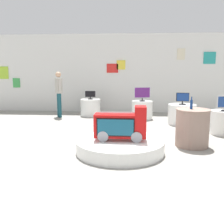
% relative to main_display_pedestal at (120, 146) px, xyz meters
% --- Properties ---
extents(ground_plane, '(30.00, 30.00, 0.00)m').
position_rel_main_display_pedestal_xyz_m(ground_plane, '(-0.18, 0.13, -0.13)').
color(ground_plane, gray).
extents(back_wall_display, '(11.90, 0.13, 3.13)m').
position_rel_main_display_pedestal_xyz_m(back_wall_display, '(-0.19, 5.33, 1.44)').
color(back_wall_display, silver).
rests_on(back_wall_display, ground).
extents(main_display_pedestal, '(1.81, 1.81, 0.26)m').
position_rel_main_display_pedestal_xyz_m(main_display_pedestal, '(0.00, 0.00, 0.00)').
color(main_display_pedestal, silver).
rests_on(main_display_pedestal, ground).
extents(novelty_firetruck_tv, '(1.05, 0.42, 0.71)m').
position_rel_main_display_pedestal_xyz_m(novelty_firetruck_tv, '(0.02, -0.01, 0.42)').
color(novelty_firetruck_tv, gray).
rests_on(novelty_firetruck_tv, main_display_pedestal).
extents(display_pedestal_left_rear, '(0.73, 0.73, 0.63)m').
position_rel_main_display_pedestal_xyz_m(display_pedestal_left_rear, '(0.63, 3.81, 0.18)').
color(display_pedestal_left_rear, silver).
rests_on(display_pedestal_left_rear, ground).
extents(tv_on_left_rear, '(0.58, 0.20, 0.49)m').
position_rel_main_display_pedestal_xyz_m(tv_on_left_rear, '(0.63, 3.80, 0.77)').
color(tv_on_left_rear, black).
rests_on(tv_on_left_rear, display_pedestal_left_rear).
extents(display_pedestal_center_rear, '(0.87, 0.87, 0.63)m').
position_rel_main_display_pedestal_xyz_m(display_pedestal_center_rear, '(1.84, 2.98, 0.18)').
color(display_pedestal_center_rear, silver).
rests_on(display_pedestal_center_rear, ground).
extents(tv_on_center_rear, '(0.39, 0.21, 0.37)m').
position_rel_main_display_pedestal_xyz_m(tv_on_center_rear, '(1.84, 2.97, 0.69)').
color(tv_on_center_rear, black).
rests_on(tv_on_center_rear, display_pedestal_center_rear).
extents(display_pedestal_right_rear, '(0.73, 0.73, 0.63)m').
position_rel_main_display_pedestal_xyz_m(display_pedestal_right_rear, '(2.71, 1.75, 0.18)').
color(display_pedestal_right_rear, silver).
rests_on(display_pedestal_right_rear, ground).
extents(display_pedestal_far_right, '(0.74, 0.74, 0.63)m').
position_rel_main_display_pedestal_xyz_m(display_pedestal_far_right, '(-1.28, 4.26, 0.18)').
color(display_pedestal_far_right, silver).
rests_on(display_pedestal_far_right, ground).
extents(tv_on_far_right, '(0.38, 0.18, 0.31)m').
position_rel_main_display_pedestal_xyz_m(tv_on_far_right, '(-1.28, 4.26, 0.66)').
color(tv_on_far_right, black).
rests_on(tv_on_far_right, display_pedestal_far_right).
extents(side_table_round, '(0.75, 0.75, 0.84)m').
position_rel_main_display_pedestal_xyz_m(side_table_round, '(1.58, 0.55, 0.30)').
color(side_table_round, gray).
rests_on(side_table_round, ground).
extents(bottle_on_side_table, '(0.06, 0.06, 0.27)m').
position_rel_main_display_pedestal_xyz_m(bottle_on_side_table, '(1.54, 0.58, 0.82)').
color(bottle_on_side_table, navy).
rests_on(bottle_on_side_table, side_table_round).
extents(shopper_browsing_rear, '(0.35, 0.51, 1.64)m').
position_rel_main_display_pedestal_xyz_m(shopper_browsing_rear, '(-2.38, 3.95, 0.83)').
color(shopper_browsing_rear, '#194751').
rests_on(shopper_browsing_rear, ground).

